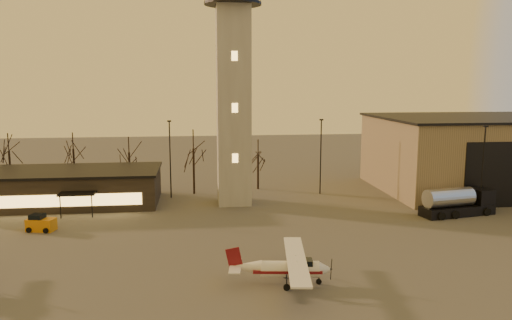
{
  "coord_description": "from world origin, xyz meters",
  "views": [
    {
      "loc": [
        -4.53,
        -30.8,
        14.99
      ],
      "look_at": [
        0.71,
        13.0,
        8.09
      ],
      "focal_mm": 35.0,
      "sensor_mm": 36.0,
      "label": 1
    }
  ],
  "objects_px": {
    "terminal": "(55,187)",
    "cessna_front": "(291,272)",
    "control_tower": "(233,71)",
    "hangar": "(488,153)",
    "fuel_truck": "(457,204)",
    "service_cart": "(41,224)"
  },
  "relations": [
    {
      "from": "terminal",
      "to": "service_cart",
      "type": "relative_size",
      "value": 8.51
    },
    {
      "from": "terminal",
      "to": "service_cart",
      "type": "height_order",
      "value": "terminal"
    },
    {
      "from": "control_tower",
      "to": "cessna_front",
      "type": "bearing_deg",
      "value": -84.86
    },
    {
      "from": "control_tower",
      "to": "cessna_front",
      "type": "height_order",
      "value": "control_tower"
    },
    {
      "from": "terminal",
      "to": "service_cart",
      "type": "distance_m",
      "value": 11.6
    },
    {
      "from": "hangar",
      "to": "fuel_truck",
      "type": "xyz_separation_m",
      "value": [
        -11.25,
        -12.71,
        -3.88
      ]
    },
    {
      "from": "control_tower",
      "to": "service_cart",
      "type": "distance_m",
      "value": 27.45
    },
    {
      "from": "terminal",
      "to": "cessna_front",
      "type": "relative_size",
      "value": 2.41
    },
    {
      "from": "cessna_front",
      "to": "service_cart",
      "type": "xyz_separation_m",
      "value": [
        -22.81,
        16.43,
        -0.33
      ]
    },
    {
      "from": "terminal",
      "to": "fuel_truck",
      "type": "distance_m",
      "value": 47.96
    },
    {
      "from": "cessna_front",
      "to": "fuel_truck",
      "type": "xyz_separation_m",
      "value": [
        22.42,
        17.13,
        0.28
      ]
    },
    {
      "from": "fuel_truck",
      "to": "service_cart",
      "type": "relative_size",
      "value": 3.01
    },
    {
      "from": "hangar",
      "to": "service_cart",
      "type": "bearing_deg",
      "value": -166.65
    },
    {
      "from": "cessna_front",
      "to": "service_cart",
      "type": "bearing_deg",
      "value": 151.77
    },
    {
      "from": "cessna_front",
      "to": "fuel_truck",
      "type": "relative_size",
      "value": 1.17
    },
    {
      "from": "terminal",
      "to": "cessna_front",
      "type": "distance_m",
      "value": 36.98
    },
    {
      "from": "control_tower",
      "to": "terminal",
      "type": "xyz_separation_m",
      "value": [
        -21.99,
        1.98,
        -14.17
      ]
    },
    {
      "from": "fuel_truck",
      "to": "terminal",
      "type": "bearing_deg",
      "value": 156.29
    },
    {
      "from": "control_tower",
      "to": "terminal",
      "type": "bearing_deg",
      "value": 174.85
    },
    {
      "from": "hangar",
      "to": "fuel_truck",
      "type": "height_order",
      "value": "hangar"
    },
    {
      "from": "control_tower",
      "to": "service_cart",
      "type": "xyz_separation_m",
      "value": [
        -20.48,
        -9.42,
        -15.67
      ]
    },
    {
      "from": "hangar",
      "to": "terminal",
      "type": "relative_size",
      "value": 1.2
    }
  ]
}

